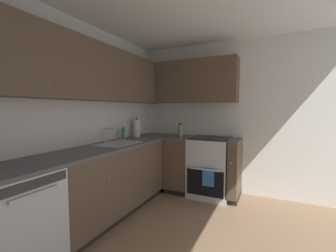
{
  "coord_description": "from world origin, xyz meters",
  "views": [
    {
      "loc": [
        -1.75,
        -0.55,
        1.38
      ],
      "look_at": [
        1.0,
        0.76,
        1.13
      ],
      "focal_mm": 23.5,
      "sensor_mm": 36.0,
      "label": 1
    }
  ],
  "objects_px": {
    "dishwasher": "(12,226)",
    "soap_bottle": "(123,134)",
    "oil_bottle": "(180,130)",
    "oven_range": "(211,166)",
    "paper_towel_roll": "(137,128)"
  },
  "relations": [
    {
      "from": "dishwasher",
      "to": "soap_bottle",
      "type": "xyz_separation_m",
      "value": [
        1.71,
        0.18,
        0.55
      ]
    },
    {
      "from": "dishwasher",
      "to": "soap_bottle",
      "type": "bearing_deg",
      "value": 6.01
    },
    {
      "from": "soap_bottle",
      "to": "oil_bottle",
      "type": "distance_m",
      "value": 0.94
    },
    {
      "from": "oven_range",
      "to": "oil_bottle",
      "type": "bearing_deg",
      "value": 92.05
    },
    {
      "from": "oven_range",
      "to": "paper_towel_roll",
      "type": "xyz_separation_m",
      "value": [
        -0.33,
        1.17,
        0.58
      ]
    },
    {
      "from": "oven_range",
      "to": "soap_bottle",
      "type": "height_order",
      "value": "soap_bottle"
    },
    {
      "from": "paper_towel_roll",
      "to": "soap_bottle",
      "type": "bearing_deg",
      "value": 176.68
    },
    {
      "from": "soap_bottle",
      "to": "paper_towel_roll",
      "type": "xyz_separation_m",
      "value": [
        0.34,
        -0.02,
        0.06
      ]
    },
    {
      "from": "oven_range",
      "to": "oil_bottle",
      "type": "xyz_separation_m",
      "value": [
        -0.02,
        0.51,
        0.55
      ]
    },
    {
      "from": "dishwasher",
      "to": "oil_bottle",
      "type": "distance_m",
      "value": 2.49
    },
    {
      "from": "soap_bottle",
      "to": "dishwasher",
      "type": "bearing_deg",
      "value": -173.99
    },
    {
      "from": "soap_bottle",
      "to": "oil_bottle",
      "type": "xyz_separation_m",
      "value": [
        0.65,
        -0.67,
        0.02
      ]
    },
    {
      "from": "dishwasher",
      "to": "oven_range",
      "type": "xyz_separation_m",
      "value": [
        2.39,
        -1.0,
        0.02
      ]
    },
    {
      "from": "soap_bottle",
      "to": "oven_range",
      "type": "bearing_deg",
      "value": -60.46
    },
    {
      "from": "dishwasher",
      "to": "oil_bottle",
      "type": "relative_size",
      "value": 3.87
    }
  ]
}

